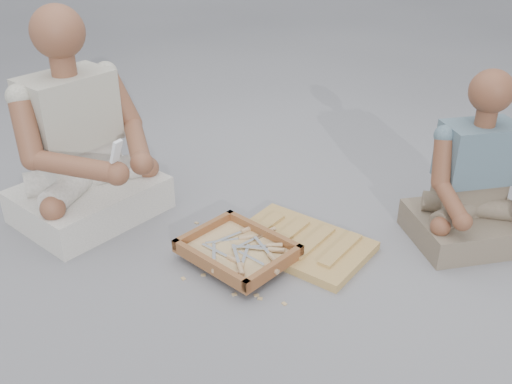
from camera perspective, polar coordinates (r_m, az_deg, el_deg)
The scene contains 32 objects.
ground at distance 2.41m, azimuth -2.91°, elevation -8.46°, with size 60.00×60.00×0.00m, color gray.
carved_panel at distance 2.58m, azimuth 4.49°, elevation -5.17°, with size 0.59×0.39×0.04m, color olive.
tool_tray at distance 2.46m, azimuth -1.86°, elevation -5.86°, with size 0.53×0.46×0.06m.
chisel_0 at distance 2.36m, azimuth 1.15°, elevation -7.48°, with size 0.22×0.08×0.02m.
chisel_1 at distance 2.34m, azimuth -1.63°, elevation -7.45°, with size 0.15×0.18×0.02m.
chisel_2 at distance 2.41m, azimuth -2.59°, elevation -6.60°, with size 0.22×0.07×0.02m.
chisel_3 at distance 2.38m, azimuth -4.23°, elevation -7.09°, with size 0.13×0.20×0.02m.
chisel_4 at distance 2.47m, azimuth 1.33°, elevation -5.39°, with size 0.20×0.13×0.02m.
chisel_5 at distance 2.40m, azimuth 1.51°, elevation -6.41°, with size 0.18×0.15×0.02m.
chisel_6 at distance 2.56m, azimuth 0.94°, elevation -4.15°, with size 0.10×0.21×0.02m.
chisel_7 at distance 2.54m, azimuth -1.44°, elevation -4.64°, with size 0.18×0.16×0.02m.
chisel_8 at distance 2.58m, azimuth -1.21°, elevation -3.90°, with size 0.11×0.21×0.02m.
chisel_9 at distance 2.45m, azimuth 1.52°, elevation -5.76°, with size 0.22×0.08×0.02m.
chisel_10 at distance 2.35m, azimuth -1.49°, elevation -7.44°, with size 0.08×0.22×0.02m.
wood_chip_0 at distance 2.70m, azimuth -5.33°, elevation -4.09°, with size 0.02×0.01×0.00m, color tan.
wood_chip_1 at distance 2.50m, azimuth 0.03°, elevation -6.92°, with size 0.02×0.01×0.00m, color tan.
wood_chip_2 at distance 2.63m, azimuth -4.59°, elevation -4.93°, with size 0.02×0.01×0.00m, color tan.
wood_chip_3 at distance 2.41m, azimuth -7.28°, elevation -8.58°, with size 0.02×0.01×0.00m, color tan.
wood_chip_4 at distance 2.66m, azimuth 3.89°, elevation -4.56°, with size 0.02×0.01×0.00m, color tan.
wood_chip_5 at distance 2.77m, azimuth -5.97°, elevation -3.09°, with size 0.02×0.01×0.00m, color tan.
wood_chip_6 at distance 2.67m, azimuth -0.75°, elevation -4.32°, with size 0.02×0.01×0.00m, color tan.
wood_chip_7 at distance 2.27m, azimuth 2.85°, elevation -11.09°, with size 0.02×0.01×0.00m, color tan.
wood_chip_8 at distance 2.31m, azimuth 0.05°, elevation -10.29°, with size 0.02×0.01×0.00m, color tan.
wood_chip_9 at distance 2.77m, azimuth 2.64°, elevation -2.95°, with size 0.02×0.01×0.00m, color tan.
wood_chip_10 at distance 2.43m, azimuth -5.30°, elevation -8.27°, with size 0.02×0.01×0.00m, color tan.
wood_chip_11 at distance 2.67m, azimuth -2.13°, elevation -4.28°, with size 0.02×0.01×0.00m, color tan.
wood_chip_12 at distance 2.29m, azimuth 0.41°, elevation -10.61°, with size 0.02×0.01×0.00m, color tan.
wood_chip_13 at distance 2.32m, azimuth -2.18°, elevation -10.20°, with size 0.02×0.01×0.00m, color tan.
wood_chip_14 at distance 2.68m, azimuth 8.41°, elevation -4.47°, with size 0.02×0.01×0.00m, color tan.
craftsman at distance 2.80m, azimuth -17.03°, elevation 3.95°, with size 0.74×0.75×1.01m.
companion at distance 2.70m, azimuth 21.05°, elevation 0.44°, with size 0.65×0.63×0.79m.
mobile_phone at distance 2.43m, azimuth -13.81°, elevation 3.98°, with size 0.05×0.05×0.11m.
Camera 1 is at (0.98, -1.66, 1.45)m, focal length 40.00 mm.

